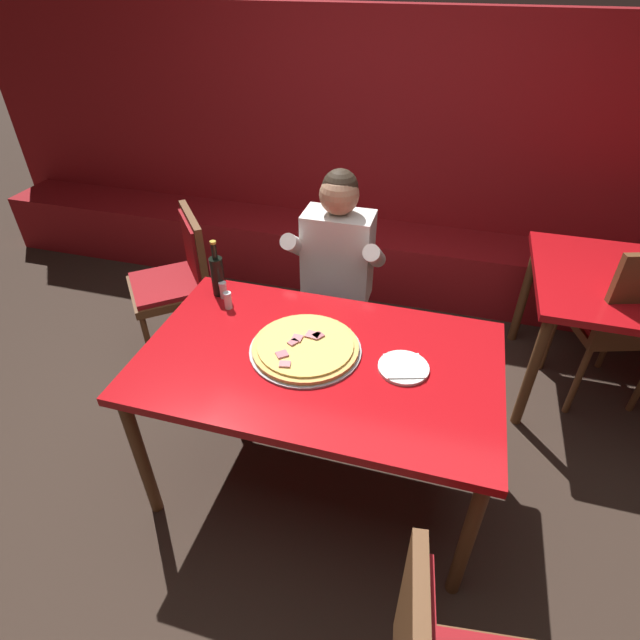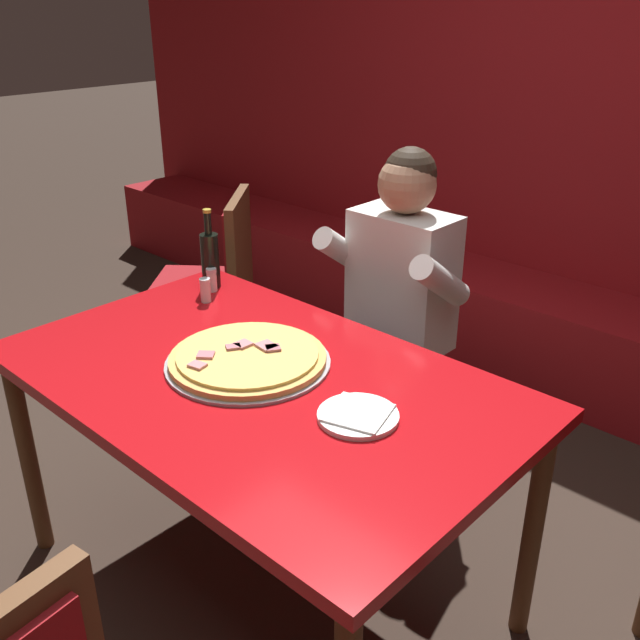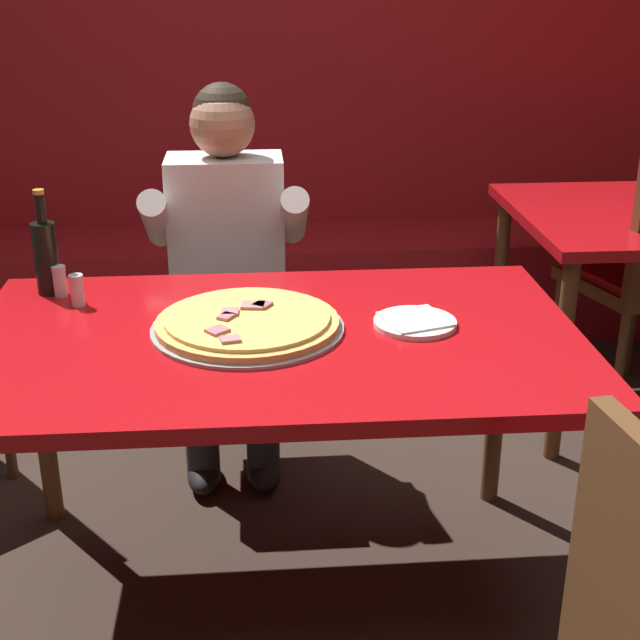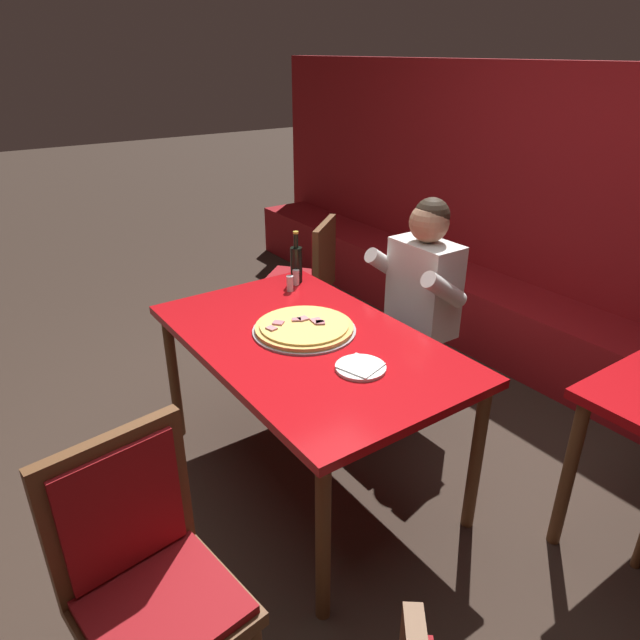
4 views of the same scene
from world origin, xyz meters
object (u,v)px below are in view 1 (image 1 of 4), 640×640
object	(u,v)px
pizza	(305,347)
shaker_red_pepper_flakes	(223,291)
diner_seated_blue_shirt	(334,276)
main_dining_table	(319,371)
dining_chair_near_left	(178,276)
shaker_black_pepper	(228,301)
plate_white_paper	(403,367)
dining_chair_far_right	(625,315)
beer_bottle	(217,275)

from	to	relation	value
pizza	shaker_red_pepper_flakes	bearing A→B (deg)	150.91
diner_seated_blue_shirt	main_dining_table	bearing A→B (deg)	-80.12
shaker_red_pepper_flakes	dining_chair_near_left	world-z (taller)	dining_chair_near_left
shaker_black_pepper	diner_seated_blue_shirt	size ratio (longest dim) A/B	0.07
main_dining_table	shaker_black_pepper	size ratio (longest dim) A/B	17.59
shaker_red_pepper_flakes	diner_seated_blue_shirt	world-z (taller)	diner_seated_blue_shirt
pizza	shaker_red_pepper_flakes	world-z (taller)	shaker_red_pepper_flakes
plate_white_paper	dining_chair_near_left	distance (m)	1.62
diner_seated_blue_shirt	dining_chair_near_left	xyz separation A→B (m)	(-0.96, -0.05, -0.13)
diner_seated_blue_shirt	plate_white_paper	bearing A→B (deg)	-56.92
dining_chair_near_left	diner_seated_blue_shirt	bearing A→B (deg)	2.98
diner_seated_blue_shirt	dining_chair_far_right	size ratio (longest dim) A/B	1.22
pizza	beer_bottle	size ratio (longest dim) A/B	1.65
dining_chair_far_right	beer_bottle	bearing A→B (deg)	-162.88
shaker_black_pepper	dining_chair_near_left	size ratio (longest dim) A/B	0.09
shaker_black_pepper	main_dining_table	bearing A→B (deg)	-24.42
main_dining_table	shaker_black_pepper	distance (m)	0.58
main_dining_table	shaker_red_pepper_flakes	size ratio (longest dim) A/B	17.59
beer_bottle	dining_chair_far_right	distance (m)	2.14
beer_bottle	diner_seated_blue_shirt	bearing A→B (deg)	42.50
dining_chair_near_left	main_dining_table	bearing A→B (deg)	-33.52
plate_white_paper	shaker_red_pepper_flakes	distance (m)	0.97
main_dining_table	pizza	bearing A→B (deg)	157.11
beer_bottle	diner_seated_blue_shirt	xyz separation A→B (m)	(0.48, 0.44, -0.18)
plate_white_paper	shaker_black_pepper	distance (m)	0.90
dining_chair_far_right	diner_seated_blue_shirt	bearing A→B (deg)	-173.13
beer_bottle	dining_chair_far_right	world-z (taller)	beer_bottle
beer_bottle	dining_chair_near_left	size ratio (longest dim) A/B	0.31
diner_seated_blue_shirt	shaker_red_pepper_flakes	bearing A→B (deg)	-133.74
shaker_red_pepper_flakes	diner_seated_blue_shirt	xyz separation A→B (m)	(0.44, 0.46, -0.11)
main_dining_table	shaker_red_pepper_flakes	xyz separation A→B (m)	(-0.58, 0.31, 0.11)
plate_white_paper	shaker_red_pepper_flakes	world-z (taller)	shaker_red_pepper_flakes
plate_white_paper	shaker_red_pepper_flakes	xyz separation A→B (m)	(-0.93, 0.29, 0.03)
plate_white_paper	shaker_red_pepper_flakes	bearing A→B (deg)	162.93
beer_bottle	diner_seated_blue_shirt	size ratio (longest dim) A/B	0.23
plate_white_paper	diner_seated_blue_shirt	size ratio (longest dim) A/B	0.16
shaker_black_pepper	diner_seated_blue_shirt	xyz separation A→B (m)	(0.38, 0.54, -0.11)
shaker_red_pepper_flakes	dining_chair_far_right	bearing A→B (deg)	18.07
pizza	shaker_black_pepper	bearing A→B (deg)	155.35
shaker_black_pepper	diner_seated_blue_shirt	distance (m)	0.67
shaker_black_pepper	dining_chair_far_right	world-z (taller)	dining_chair_far_right
dining_chair_near_left	plate_white_paper	bearing A→B (deg)	-25.77
main_dining_table	pizza	xyz separation A→B (m)	(-0.07, 0.03, 0.09)
shaker_red_pepper_flakes	shaker_black_pepper	bearing A→B (deg)	-52.15
beer_bottle	shaker_red_pepper_flakes	size ratio (longest dim) A/B	3.40
shaker_black_pepper	dining_chair_far_right	size ratio (longest dim) A/B	0.08
pizza	shaker_red_pepper_flakes	xyz separation A→B (m)	(-0.51, 0.28, 0.02)
beer_bottle	shaker_black_pepper	bearing A→B (deg)	-47.60
main_dining_table	pizza	world-z (taller)	pizza
shaker_black_pepper	beer_bottle	bearing A→B (deg)	132.40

